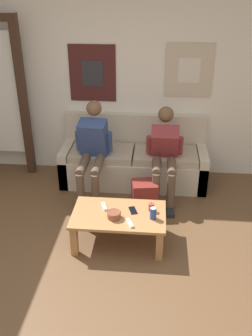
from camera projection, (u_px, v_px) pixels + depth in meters
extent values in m
plane|color=brown|center=(83.00, 303.00, 3.27)|extent=(18.00, 18.00, 0.00)
cube|color=white|center=(115.00, 83.00, 4.97)|extent=(10.00, 0.05, 2.55)
cube|color=#471E1E|center=(92.00, 73.00, 4.91)|extent=(0.62, 0.01, 0.74)
cube|color=#2D2D33|center=(92.00, 74.00, 4.90)|extent=(0.28, 0.01, 0.33)
cube|color=beige|center=(189.00, 71.00, 4.78)|extent=(0.61, 0.01, 0.69)
cube|color=silver|center=(189.00, 71.00, 4.77)|extent=(0.28, 0.01, 0.31)
cube|color=#382319|center=(24.00, 103.00, 4.98)|extent=(0.10, 0.10, 2.05)
cube|color=beige|center=(135.00, 144.00, 5.25)|extent=(1.93, 0.13, 0.88)
cube|color=beige|center=(133.00, 171.00, 5.06)|extent=(1.93, 0.57, 0.39)
cube|color=beige|center=(67.00, 164.00, 5.10)|extent=(0.12, 0.57, 0.51)
cube|color=beige|center=(201.00, 170.00, 4.96)|extent=(0.12, 0.57, 0.51)
cube|color=#B2A38E|center=(102.00, 153.00, 4.98)|extent=(0.82, 0.53, 0.10)
cube|color=#B2A38E|center=(166.00, 156.00, 4.91)|extent=(0.82, 0.53, 0.10)
cube|color=#B27F4C|center=(119.00, 215.00, 3.87)|extent=(0.97, 0.59, 0.03)
cube|color=#B27F4C|center=(83.00, 214.00, 4.20)|extent=(0.07, 0.07, 0.33)
cube|color=#B27F4C|center=(160.00, 218.00, 4.13)|extent=(0.07, 0.07, 0.33)
cube|color=#B27F4C|center=(74.00, 241.00, 3.78)|extent=(0.07, 0.07, 0.33)
cube|color=#B27F4C|center=(159.00, 246.00, 3.71)|extent=(0.07, 0.07, 0.33)
cylinder|color=brown|center=(83.00, 165.00, 4.56)|extent=(0.11, 0.47, 0.11)
cylinder|color=brown|center=(81.00, 191.00, 4.46)|extent=(0.10, 0.10, 0.46)
cube|color=#232328|center=(80.00, 211.00, 4.50)|extent=(0.11, 0.25, 0.05)
cylinder|color=brown|center=(98.00, 166.00, 4.55)|extent=(0.11, 0.47, 0.11)
cylinder|color=brown|center=(95.00, 192.00, 4.45)|extent=(0.10, 0.10, 0.46)
cube|color=#232328|center=(95.00, 211.00, 4.49)|extent=(0.11, 0.25, 0.05)
cube|color=#33477F|center=(94.00, 138.00, 4.71)|extent=(0.37, 0.37, 0.52)
sphere|color=brown|center=(94.00, 108.00, 4.63)|extent=(0.19, 0.19, 0.19)
cylinder|color=#33477F|center=(79.00, 141.00, 4.75)|extent=(0.08, 0.11, 0.27)
cylinder|color=#33477F|center=(109.00, 142.00, 4.72)|extent=(0.08, 0.11, 0.27)
cylinder|color=brown|center=(157.00, 166.00, 4.53)|extent=(0.11, 0.38, 0.11)
cylinder|color=brown|center=(156.00, 191.00, 4.47)|extent=(0.10, 0.10, 0.46)
cube|color=#232328|center=(155.00, 210.00, 4.52)|extent=(0.11, 0.25, 0.05)
cylinder|color=brown|center=(172.00, 167.00, 4.52)|extent=(0.11, 0.38, 0.11)
cylinder|color=brown|center=(171.00, 191.00, 4.46)|extent=(0.10, 0.10, 0.46)
cube|color=#232328|center=(170.00, 211.00, 4.50)|extent=(0.11, 0.25, 0.05)
cube|color=maroon|center=(165.00, 143.00, 4.69)|extent=(0.35, 0.40, 0.49)
sphere|color=brown|center=(166.00, 114.00, 4.69)|extent=(0.20, 0.20, 0.20)
cylinder|color=maroon|center=(149.00, 145.00, 4.74)|extent=(0.08, 0.13, 0.25)
cylinder|color=maroon|center=(180.00, 146.00, 4.71)|extent=(0.08, 0.13, 0.25)
cube|color=maroon|center=(144.00, 196.00, 4.49)|extent=(0.33, 0.29, 0.38)
cube|color=maroon|center=(145.00, 207.00, 4.43)|extent=(0.22, 0.12, 0.17)
cylinder|color=brown|center=(114.00, 215.00, 3.78)|extent=(0.14, 0.14, 0.07)
torus|color=brown|center=(114.00, 213.00, 3.77)|extent=(0.15, 0.15, 0.02)
cylinder|color=#B24C42|center=(151.00, 207.00, 3.89)|extent=(0.06, 0.06, 0.09)
cylinder|color=black|center=(151.00, 203.00, 3.86)|extent=(0.00, 0.00, 0.01)
cylinder|color=#28479E|center=(153.00, 213.00, 3.76)|extent=(0.07, 0.07, 0.12)
cylinder|color=silver|center=(153.00, 208.00, 3.73)|extent=(0.06, 0.06, 0.00)
cube|color=white|center=(104.00, 206.00, 3.96)|extent=(0.08, 0.15, 0.02)
cylinder|color=#333842|center=(104.00, 204.00, 3.98)|extent=(0.01, 0.01, 0.00)
cube|color=white|center=(130.00, 223.00, 3.69)|extent=(0.09, 0.15, 0.02)
cylinder|color=#333842|center=(129.00, 220.00, 3.71)|extent=(0.01, 0.01, 0.00)
cube|color=black|center=(133.00, 210.00, 3.91)|extent=(0.11, 0.15, 0.01)
cube|color=black|center=(133.00, 210.00, 3.90)|extent=(0.09, 0.14, 0.00)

